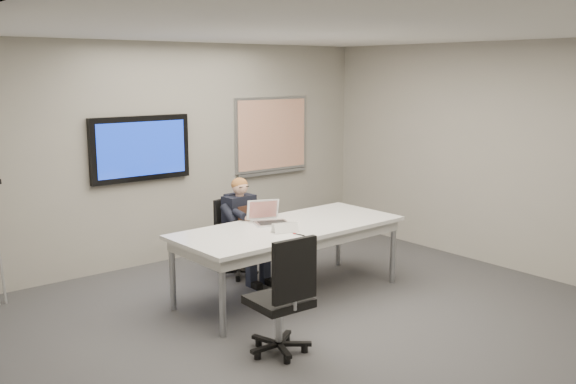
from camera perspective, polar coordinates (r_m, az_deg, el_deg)
floor at (r=6.37m, az=3.90°, el=-11.85°), size 6.00×6.00×0.02m
ceiling at (r=5.89m, az=4.26°, el=14.18°), size 6.00×6.00×0.02m
wall_back at (r=8.39m, az=-10.03°, el=3.44°), size 6.00×0.02×2.80m
wall_right at (r=8.29m, az=19.47°, el=2.90°), size 0.02×6.00×2.80m
conference_table at (r=6.97m, az=0.12°, el=-3.72°), size 2.60×1.14×0.79m
tv_display at (r=8.11m, az=-12.96°, el=3.79°), size 1.30×0.09×0.80m
whiteboard at (r=9.20m, az=-1.46°, el=5.05°), size 1.25×0.08×1.10m
office_chair_far at (r=7.78m, az=-4.66°, el=-5.34°), size 0.55×0.55×0.94m
office_chair_near at (r=5.66m, az=-0.54°, el=-11.11°), size 0.53×0.53×1.08m
seated_person at (r=7.55m, az=-3.65°, el=-4.28°), size 0.39×0.67×1.21m
laptop at (r=7.05m, az=-1.80°, el=-2.27°), size 0.42×0.45×0.25m
name_tent at (r=6.64m, az=-0.29°, el=-3.17°), size 0.27×0.14×0.11m
pen at (r=6.55m, az=0.96°, el=-3.79°), size 0.04×0.15×0.01m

